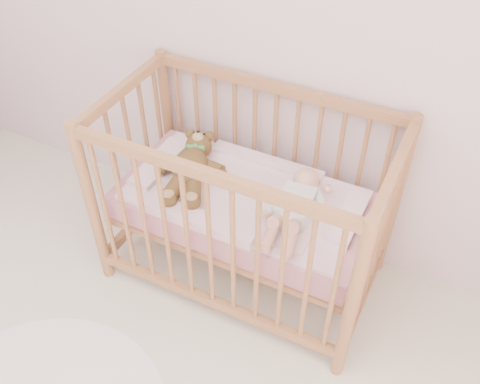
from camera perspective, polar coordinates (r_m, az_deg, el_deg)
The scene contains 5 objects.
crib at distance 2.60m, azimuth 0.49°, elevation -1.28°, with size 1.36×0.76×1.00m, color #B37D4C, non-canonical shape.
mattress at distance 2.61m, azimuth 0.49°, elevation -1.52°, with size 1.22×0.62×0.13m, color pink.
blanket at distance 2.56m, azimuth 0.50°, elevation -0.31°, with size 1.10×0.58×0.06m, color #FBADC5, non-canonical shape.
baby at distance 2.42m, azimuth 5.92°, elevation -1.18°, with size 0.27×0.57×0.14m, color white, non-canonical shape.
teddy_bear at distance 2.60m, azimuth -5.33°, elevation 2.68°, with size 0.38×0.54×0.15m, color brown, non-canonical shape.
Camera 1 is at (1.06, -0.09, 2.30)m, focal length 40.00 mm.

